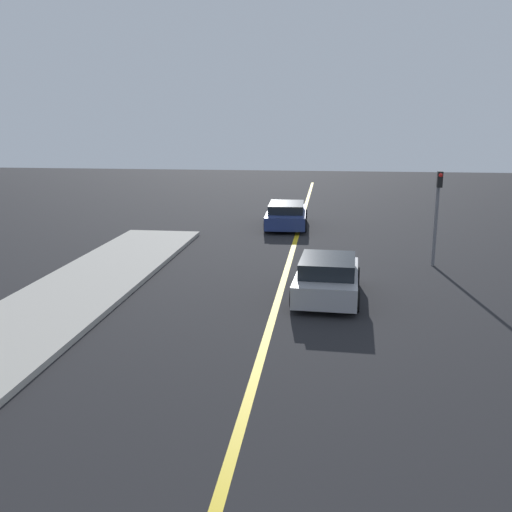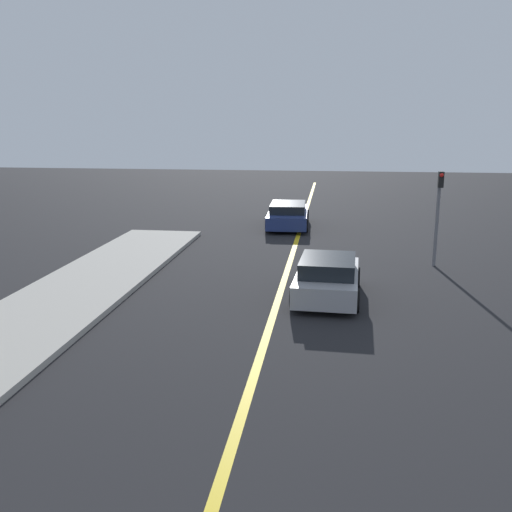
{
  "view_description": "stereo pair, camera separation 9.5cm",
  "coord_description": "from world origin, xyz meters",
  "views": [
    {
      "loc": [
        1.38,
        -1.09,
        5.09
      ],
      "look_at": [
        -0.61,
        14.51,
        1.37
      ],
      "focal_mm": 40.0,
      "sensor_mm": 36.0,
      "label": 1
    },
    {
      "loc": [
        1.48,
        -1.08,
        5.09
      ],
      "look_at": [
        -0.61,
        14.51,
        1.37
      ],
      "focal_mm": 40.0,
      "sensor_mm": 36.0,
      "label": 2
    }
  ],
  "objects": [
    {
      "name": "road_center_line",
      "position": [
        0.0,
        18.0,
        0.0
      ],
      "size": [
        0.2,
        60.0,
        0.01
      ],
      "color": "gold",
      "rests_on": "ground_plane"
    },
    {
      "name": "car_near_right_lane",
      "position": [
        1.42,
        15.22,
        0.61
      ],
      "size": [
        2.04,
        3.91,
        1.25
      ],
      "rotation": [
        0.0,
        0.0,
        -0.05
      ],
      "color": "#9E9EA3",
      "rests_on": "ground_plane"
    },
    {
      "name": "car_ahead_center",
      "position": [
        -0.65,
        26.79,
        0.59
      ],
      "size": [
        2.13,
        4.8,
        1.2
      ],
      "rotation": [
        0.0,
        0.0,
        0.03
      ],
      "color": "navy",
      "rests_on": "ground_plane"
    },
    {
      "name": "traffic_light",
      "position": [
        5.21,
        19.53,
        2.13
      ],
      "size": [
        0.18,
        0.4,
        3.4
      ],
      "color": "slate",
      "rests_on": "ground_plane"
    },
    {
      "name": "sidewalk_left",
      "position": [
        -6.1,
        12.07,
        0.08
      ],
      "size": [
        3.3,
        24.13,
        0.16
      ],
      "color": "#ADA89E",
      "rests_on": "ground_plane"
    }
  ]
}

